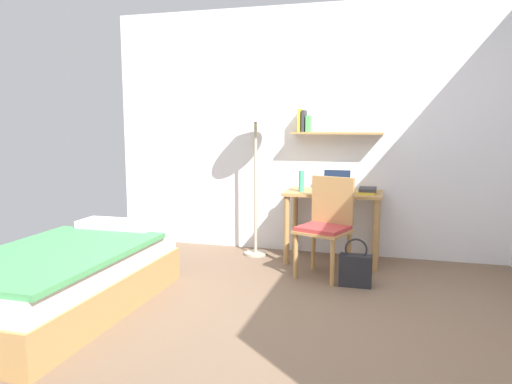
{
  "coord_description": "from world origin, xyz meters",
  "views": [
    {
      "loc": [
        0.84,
        -3.09,
        1.37
      ],
      "look_at": [
        -0.17,
        0.51,
        0.85
      ],
      "focal_mm": 33.92,
      "sensor_mm": 36.0,
      "label": 1
    }
  ],
  "objects_px": {
    "standing_lamp": "(256,119)",
    "book_stack": "(367,191)",
    "bed": "(65,279)",
    "desk_chair": "(326,223)",
    "desk": "(333,206)",
    "water_bottle": "(301,181)",
    "handbag": "(356,269)",
    "laptop": "(336,185)"
  },
  "relations": [
    {
      "from": "desk_chair",
      "to": "laptop",
      "type": "bearing_deg",
      "value": 88.05
    },
    {
      "from": "bed",
      "to": "book_stack",
      "type": "distance_m",
      "value": 2.8
    },
    {
      "from": "book_stack",
      "to": "handbag",
      "type": "xyz_separation_m",
      "value": [
        -0.05,
        -0.68,
        -0.59
      ]
    },
    {
      "from": "laptop",
      "to": "water_bottle",
      "type": "xyz_separation_m",
      "value": [
        -0.33,
        -0.16,
        0.05
      ]
    },
    {
      "from": "desk",
      "to": "handbag",
      "type": "bearing_deg",
      "value": -68.43
    },
    {
      "from": "desk_chair",
      "to": "water_bottle",
      "type": "relative_size",
      "value": 4.36
    },
    {
      "from": "bed",
      "to": "desk_chair",
      "type": "distance_m",
      "value": 2.23
    },
    {
      "from": "standing_lamp",
      "to": "handbag",
      "type": "xyz_separation_m",
      "value": [
        1.09,
        -0.73,
        -1.28
      ]
    },
    {
      "from": "desk",
      "to": "desk_chair",
      "type": "relative_size",
      "value": 1.05
    },
    {
      "from": "bed",
      "to": "book_stack",
      "type": "relative_size",
      "value": 7.66
    },
    {
      "from": "book_stack",
      "to": "bed",
      "type": "bearing_deg",
      "value": -138.8
    },
    {
      "from": "standing_lamp",
      "to": "book_stack",
      "type": "bearing_deg",
      "value": -2.91
    },
    {
      "from": "water_bottle",
      "to": "book_stack",
      "type": "bearing_deg",
      "value": 2.99
    },
    {
      "from": "book_stack",
      "to": "desk",
      "type": "bearing_deg",
      "value": 173.34
    },
    {
      "from": "bed",
      "to": "standing_lamp",
      "type": "xyz_separation_m",
      "value": [
        0.93,
        1.88,
        1.19
      ]
    },
    {
      "from": "desk",
      "to": "standing_lamp",
      "type": "relative_size",
      "value": 0.59
    },
    {
      "from": "bed",
      "to": "water_bottle",
      "type": "xyz_separation_m",
      "value": [
        1.43,
        1.78,
        0.57
      ]
    },
    {
      "from": "book_stack",
      "to": "laptop",
      "type": "bearing_deg",
      "value": 157.32
    },
    {
      "from": "laptop",
      "to": "handbag",
      "type": "relative_size",
      "value": 0.72
    },
    {
      "from": "desk",
      "to": "laptop",
      "type": "bearing_deg",
      "value": 80.18
    },
    {
      "from": "desk",
      "to": "desk_chair",
      "type": "bearing_deg",
      "value": -90.44
    },
    {
      "from": "handbag",
      "to": "desk",
      "type": "bearing_deg",
      "value": 111.57
    },
    {
      "from": "standing_lamp",
      "to": "handbag",
      "type": "relative_size",
      "value": 3.89
    },
    {
      "from": "handbag",
      "to": "standing_lamp",
      "type": "bearing_deg",
      "value": 146.17
    },
    {
      "from": "desk_chair",
      "to": "desk",
      "type": "bearing_deg",
      "value": 89.56
    },
    {
      "from": "standing_lamp",
      "to": "book_stack",
      "type": "xyz_separation_m",
      "value": [
        1.14,
        -0.06,
        -0.69
      ]
    },
    {
      "from": "bed",
      "to": "water_bottle",
      "type": "distance_m",
      "value": 2.36
    },
    {
      "from": "book_stack",
      "to": "handbag",
      "type": "relative_size",
      "value": 0.59
    },
    {
      "from": "desk_chair",
      "to": "standing_lamp",
      "type": "height_order",
      "value": "standing_lamp"
    },
    {
      "from": "bed",
      "to": "book_stack",
      "type": "xyz_separation_m",
      "value": [
        2.08,
        1.82,
        0.5
      ]
    },
    {
      "from": "desk",
      "to": "book_stack",
      "type": "distance_m",
      "value": 0.37
    },
    {
      "from": "desk",
      "to": "water_bottle",
      "type": "bearing_deg",
      "value": -167.02
    },
    {
      "from": "laptop",
      "to": "desk",
      "type": "bearing_deg",
      "value": -99.82
    },
    {
      "from": "desk",
      "to": "book_stack",
      "type": "relative_size",
      "value": 3.83
    },
    {
      "from": "desk",
      "to": "handbag",
      "type": "relative_size",
      "value": 2.28
    },
    {
      "from": "handbag",
      "to": "desk_chair",
      "type": "bearing_deg",
      "value": 141.7
    },
    {
      "from": "desk",
      "to": "water_bottle",
      "type": "relative_size",
      "value": 4.59
    },
    {
      "from": "standing_lamp",
      "to": "desk_chair",
      "type": "bearing_deg",
      "value": -32.13
    },
    {
      "from": "standing_lamp",
      "to": "water_bottle",
      "type": "relative_size",
      "value": 7.84
    },
    {
      "from": "desk",
      "to": "standing_lamp",
      "type": "xyz_separation_m",
      "value": [
        -0.81,
        0.02,
        0.86
      ]
    },
    {
      "from": "standing_lamp",
      "to": "water_bottle",
      "type": "height_order",
      "value": "standing_lamp"
    },
    {
      "from": "desk_chair",
      "to": "handbag",
      "type": "distance_m",
      "value": 0.5
    }
  ]
}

